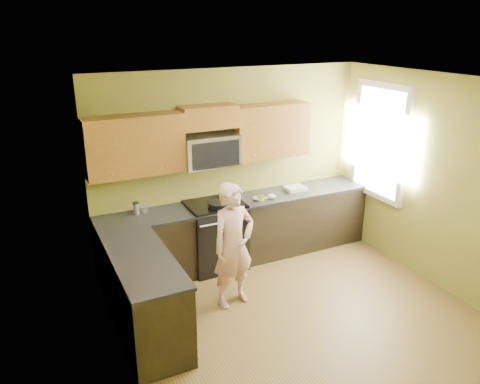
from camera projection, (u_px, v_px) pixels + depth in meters
floor at (305, 321)px, 5.46m from camera, size 4.00×4.00×0.00m
ceiling at (318, 84)px, 4.55m from camera, size 4.00×4.00×0.00m
wall_back at (231, 165)px, 6.69m from camera, size 4.00×0.00×4.00m
wall_front at (472, 310)px, 3.31m from camera, size 4.00×0.00×4.00m
wall_left at (122, 251)px, 4.18m from camera, size 0.00×4.00×4.00m
wall_right at (446, 186)px, 5.83m from camera, size 0.00×4.00×4.00m
cabinet_back_run at (240, 231)px, 6.75m from camera, size 4.00×0.60×0.88m
cabinet_left_run at (144, 298)px, 5.12m from camera, size 0.60×1.60×0.88m
countertop_back at (241, 202)px, 6.58m from camera, size 4.00×0.62×0.04m
countertop_left at (142, 260)px, 4.96m from camera, size 0.62×1.60×0.04m
stove at (215, 235)px, 6.55m from camera, size 0.76×0.65×0.95m
microwave at (210, 165)px, 6.33m from camera, size 0.76×0.40×0.42m
upper_cab_left at (137, 175)px, 5.95m from camera, size 1.22×0.33×0.75m
upper_cab_right at (270, 157)px, 6.74m from camera, size 1.12×0.33×0.75m
upper_cab_over_mw at (208, 117)px, 6.13m from camera, size 0.76×0.33×0.30m
window at (380, 142)px, 6.74m from camera, size 0.06×1.06×1.66m
woman at (233, 246)px, 5.58m from camera, size 0.62×0.46×1.54m
frying_pan at (218, 206)px, 6.29m from camera, size 0.28×0.48×0.06m
butter_tub at (260, 200)px, 6.58m from camera, size 0.13×0.13×0.08m
toast_slice at (266, 198)px, 6.64m from camera, size 0.13×0.13×0.01m
napkin_a at (256, 198)px, 6.57m from camera, size 0.11×0.12×0.06m
napkin_b at (272, 196)px, 6.62m from camera, size 0.14×0.15×0.07m
dish_towel at (295, 188)px, 6.98m from camera, size 0.31×0.25×0.05m
travel_mug at (137, 215)px, 6.08m from camera, size 0.10×0.10×0.17m
glass_c at (145, 208)px, 6.14m from camera, size 0.08×0.08×0.12m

